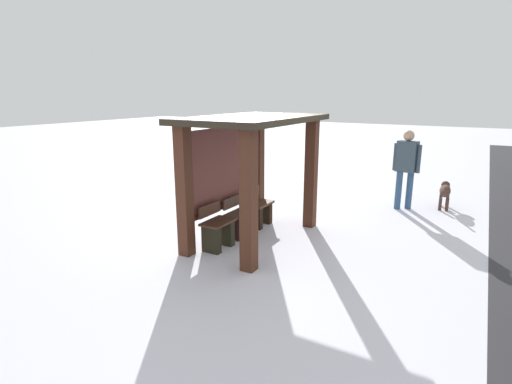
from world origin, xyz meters
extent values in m
plane|color=silver|center=(0.00, 0.00, 0.00)|extent=(60.00, 60.00, 0.00)
cube|color=#452416|center=(-1.18, -0.60, 1.06)|extent=(0.21, 0.21, 2.12)
cube|color=#452416|center=(1.18, -0.60, 1.06)|extent=(0.21, 0.21, 2.12)
cube|color=#452416|center=(-1.18, 0.60, 1.06)|extent=(0.21, 0.21, 2.12)
cube|color=#452416|center=(1.18, 0.60, 1.06)|extent=(0.21, 0.21, 2.12)
cube|color=black|center=(0.00, 0.00, 2.17)|extent=(2.84, 1.67, 0.10)
cube|color=brown|center=(0.00, 0.60, 1.32)|extent=(2.16, 0.08, 1.38)
cube|color=#452416|center=(0.00, 0.58, 0.57)|extent=(2.16, 0.06, 0.08)
cube|color=#45281C|center=(-0.71, 0.30, 0.47)|extent=(0.61, 0.38, 0.04)
cube|color=#45281C|center=(-0.71, 0.47, 0.67)|extent=(0.58, 0.04, 0.20)
cube|color=black|center=(-0.50, 0.30, 0.23)|extent=(0.12, 0.33, 0.46)
cube|color=black|center=(-0.91, 0.30, 0.23)|extent=(0.12, 0.33, 0.46)
cube|color=#493429|center=(0.00, 0.30, 0.44)|extent=(0.61, 0.38, 0.04)
cube|color=#493429|center=(0.00, 0.47, 0.64)|extent=(0.58, 0.04, 0.20)
cube|color=black|center=(0.20, 0.30, 0.21)|extent=(0.12, 0.32, 0.42)
cube|color=black|center=(-0.20, 0.30, 0.21)|extent=(0.12, 0.32, 0.42)
cube|color=#4E331D|center=(0.71, 0.30, 0.46)|extent=(0.61, 0.39, 0.05)
cube|color=#4E331D|center=(0.71, 0.47, 0.66)|extent=(0.58, 0.04, 0.20)
cube|color=black|center=(0.91, 0.30, 0.22)|extent=(0.12, 0.33, 0.44)
cube|color=black|center=(0.50, 0.30, 0.22)|extent=(0.12, 0.33, 0.44)
cube|color=#384A56|center=(3.41, -1.99, 1.22)|extent=(0.33, 0.46, 0.69)
sphere|color=tan|center=(3.41, -1.99, 1.69)|extent=(0.24, 0.24, 0.24)
cylinder|color=#325175|center=(3.48, -2.10, 0.44)|extent=(0.16, 0.16, 0.88)
cylinder|color=#325175|center=(3.34, -1.88, 0.44)|extent=(0.16, 0.16, 0.88)
cylinder|color=#384A56|center=(3.37, -2.25, 1.19)|extent=(0.10, 0.10, 0.62)
cylinder|color=#384A56|center=(3.46, -1.73, 1.19)|extent=(0.10, 0.10, 0.62)
ellipsoid|color=#473027|center=(3.90, -2.81, 0.42)|extent=(0.66, 0.28, 0.26)
sphere|color=#473027|center=(4.29, -2.78, 0.47)|extent=(0.19, 0.19, 0.19)
cylinder|color=#473027|center=(3.52, -2.84, 0.46)|extent=(0.22, 0.07, 0.25)
cylinder|color=#473027|center=(4.11, -2.87, 0.15)|extent=(0.07, 0.07, 0.29)
cylinder|color=#473027|center=(4.10, -2.72, 0.15)|extent=(0.07, 0.07, 0.29)
cylinder|color=#473027|center=(3.70, -2.90, 0.15)|extent=(0.07, 0.07, 0.29)
cylinder|color=#473027|center=(3.69, -2.76, 0.15)|extent=(0.07, 0.07, 0.29)
camera|label=1|loc=(-5.92, -3.45, 2.59)|focal=27.79mm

